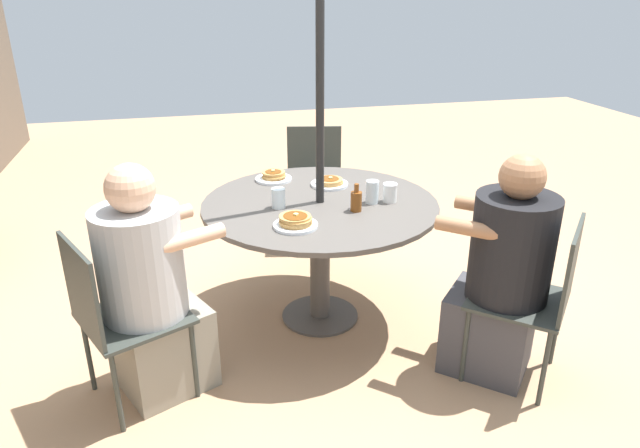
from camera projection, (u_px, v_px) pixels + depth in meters
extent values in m
plane|color=tan|center=(320.00, 316.00, 3.45)|extent=(12.00, 12.00, 0.00)
cylinder|color=#4C4742|center=(320.00, 315.00, 3.45)|extent=(0.46, 0.46, 0.01)
cylinder|color=#4C4742|center=(320.00, 264.00, 3.31)|extent=(0.12, 0.12, 0.71)
cylinder|color=#4C4742|center=(320.00, 204.00, 3.17)|extent=(1.31, 1.31, 0.03)
cylinder|color=black|center=(320.00, 120.00, 2.99)|extent=(0.05, 0.05, 2.39)
cylinder|color=#333833|center=(161.00, 326.00, 2.97)|extent=(0.02, 0.02, 0.42)
cylinder|color=#333833|center=(194.00, 360.00, 2.70)|extent=(0.02, 0.02, 0.42)
cylinder|color=#333833|center=(88.00, 353.00, 2.75)|extent=(0.02, 0.02, 0.42)
cylinder|color=#333833|center=(117.00, 393.00, 2.49)|extent=(0.02, 0.02, 0.42)
cube|color=#333833|center=(135.00, 317.00, 2.64)|extent=(0.58, 0.58, 0.02)
cube|color=#333833|center=(81.00, 291.00, 2.43)|extent=(0.38, 0.19, 0.42)
cube|color=gray|center=(164.00, 348.00, 2.80)|extent=(0.51, 0.53, 0.42)
cylinder|color=#B2B2B2|center=(141.00, 264.00, 2.58)|extent=(0.39, 0.39, 0.53)
sphere|color=#DBA884|center=(130.00, 188.00, 2.43)|extent=(0.22, 0.22, 0.22)
cylinder|color=#DBA884|center=(162.00, 217.00, 2.75)|extent=(0.19, 0.30, 0.07)
cylinder|color=#DBA884|center=(192.00, 238.00, 2.52)|extent=(0.19, 0.30, 0.07)
cylinder|color=#333833|center=(465.00, 346.00, 2.81)|extent=(0.02, 0.02, 0.42)
cylinder|color=#333833|center=(484.00, 311.00, 3.11)|extent=(0.02, 0.02, 0.42)
cylinder|color=#333833|center=(544.00, 368.00, 2.65)|extent=(0.02, 0.02, 0.42)
cylinder|color=#333833|center=(556.00, 329.00, 2.95)|extent=(0.02, 0.02, 0.42)
cube|color=#333833|center=(518.00, 299.00, 2.79)|extent=(0.62, 0.62, 0.02)
cube|color=#333833|center=(571.00, 269.00, 2.61)|extent=(0.32, 0.30, 0.42)
cube|color=#3D3D42|center=(488.00, 331.00, 2.93)|extent=(0.55, 0.56, 0.42)
cylinder|color=black|center=(512.00, 249.00, 2.72)|extent=(0.39, 0.39, 0.54)
sphere|color=#A3704C|center=(522.00, 177.00, 2.58)|extent=(0.21, 0.21, 0.21)
cylinder|color=#A3704C|center=(467.00, 228.00, 2.62)|extent=(0.25, 0.26, 0.07)
cylinder|color=#A3704C|center=(484.00, 206.00, 2.88)|extent=(0.25, 0.26, 0.07)
cylinder|color=#333833|center=(341.00, 225.00, 4.22)|extent=(0.02, 0.02, 0.42)
cylinder|color=#333833|center=(291.00, 225.00, 4.21)|extent=(0.02, 0.02, 0.42)
cylinder|color=#333833|center=(338.00, 206.00, 4.57)|extent=(0.02, 0.02, 0.42)
cylinder|color=#333833|center=(291.00, 207.00, 4.55)|extent=(0.02, 0.02, 0.42)
cube|color=#333833|center=(315.00, 189.00, 4.30)|extent=(0.52, 0.52, 0.02)
cube|color=#333833|center=(314.00, 153.00, 4.41)|extent=(0.10, 0.41, 0.42)
cylinder|color=white|center=(329.00, 184.00, 3.42)|extent=(0.22, 0.22, 0.02)
cylinder|color=#BC8947|center=(330.00, 182.00, 3.41)|extent=(0.16, 0.16, 0.01)
cylinder|color=#BC8947|center=(330.00, 180.00, 3.40)|extent=(0.16, 0.16, 0.01)
ellipsoid|color=brown|center=(330.00, 178.00, 3.40)|extent=(0.12, 0.11, 0.00)
cube|color=#F4E084|center=(331.00, 178.00, 3.40)|extent=(0.02, 0.02, 0.01)
cylinder|color=white|center=(295.00, 225.00, 2.83)|extent=(0.22, 0.22, 0.02)
cylinder|color=#BC8947|center=(296.00, 223.00, 2.83)|extent=(0.16, 0.16, 0.01)
cylinder|color=#BC8947|center=(295.00, 221.00, 2.82)|extent=(0.16, 0.16, 0.01)
cylinder|color=#BC8947|center=(296.00, 219.00, 2.82)|extent=(0.16, 0.16, 0.01)
cylinder|color=#BC8947|center=(295.00, 217.00, 2.82)|extent=(0.16, 0.16, 0.01)
ellipsoid|color=brown|center=(295.00, 216.00, 2.81)|extent=(0.13, 0.12, 0.00)
cube|color=#F4E084|center=(296.00, 214.00, 2.81)|extent=(0.03, 0.03, 0.01)
cylinder|color=white|center=(273.00, 179.00, 3.51)|extent=(0.22, 0.22, 0.02)
cylinder|color=#BC8947|center=(273.00, 177.00, 3.50)|extent=(0.13, 0.13, 0.01)
cylinder|color=#BC8947|center=(274.00, 176.00, 3.50)|extent=(0.14, 0.14, 0.01)
cylinder|color=#BC8947|center=(274.00, 174.00, 3.50)|extent=(0.14, 0.14, 0.01)
cylinder|color=#BC8947|center=(273.00, 172.00, 3.50)|extent=(0.14, 0.14, 0.01)
ellipsoid|color=brown|center=(273.00, 172.00, 3.49)|extent=(0.11, 0.10, 0.00)
cube|color=#F4E084|center=(273.00, 170.00, 3.49)|extent=(0.02, 0.02, 0.01)
cylinder|color=brown|center=(356.00, 202.00, 3.02)|extent=(0.06, 0.06, 0.11)
cylinder|color=brown|center=(357.00, 188.00, 2.99)|extent=(0.03, 0.03, 0.05)
torus|color=brown|center=(355.00, 197.00, 3.04)|extent=(0.05, 0.01, 0.05)
cylinder|color=white|center=(390.00, 193.00, 3.15)|extent=(0.08, 0.08, 0.10)
cylinder|color=white|center=(390.00, 185.00, 3.13)|extent=(0.08, 0.08, 0.01)
cylinder|color=silver|center=(278.00, 198.00, 3.06)|extent=(0.07, 0.07, 0.11)
cylinder|color=silver|center=(372.00, 192.00, 3.12)|extent=(0.07, 0.07, 0.13)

